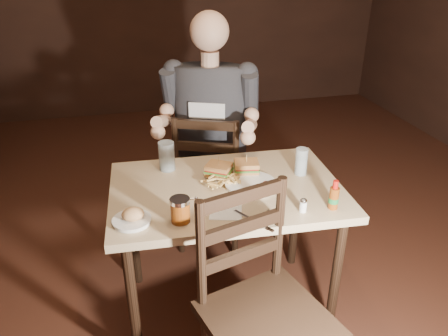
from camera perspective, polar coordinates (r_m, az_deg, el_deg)
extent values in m
plane|color=black|center=(2.51, -5.12, -19.62)|extent=(7.00, 7.00, 0.00)
cube|color=tan|center=(2.14, 0.32, -2.97)|extent=(1.16, 0.81, 0.04)
cylinder|color=black|center=(2.11, -11.77, -17.31)|extent=(0.05, 0.05, 0.73)
cylinder|color=black|center=(2.58, -11.79, -8.06)|extent=(0.05, 0.05, 0.73)
cylinder|color=black|center=(2.27, 14.35, -13.95)|extent=(0.05, 0.05, 0.73)
cylinder|color=black|center=(2.71, 9.30, -5.94)|extent=(0.05, 0.05, 0.73)
cylinder|color=white|center=(2.15, 3.47, -2.17)|extent=(0.26, 0.26, 0.01)
ellipsoid|color=maroon|center=(2.14, 5.65, -1.99)|extent=(0.05, 0.05, 0.01)
cylinder|color=silver|center=(2.29, -7.50, 1.55)|extent=(0.09, 0.09, 0.15)
cylinder|color=silver|center=(2.26, 10.06, 0.84)|extent=(0.07, 0.07, 0.14)
cube|color=white|center=(1.94, 0.24, -5.76)|extent=(0.17, 0.17, 0.00)
cube|color=silver|center=(1.88, 3.85, -6.84)|extent=(0.13, 0.20, 0.01)
cube|color=silver|center=(1.90, 5.38, -6.61)|extent=(0.09, 0.13, 0.00)
cylinder|color=white|center=(1.91, -11.93, -6.82)|extent=(0.17, 0.17, 0.01)
ellipsoid|color=tan|center=(1.89, -11.82, -5.90)|extent=(0.10, 0.08, 0.06)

